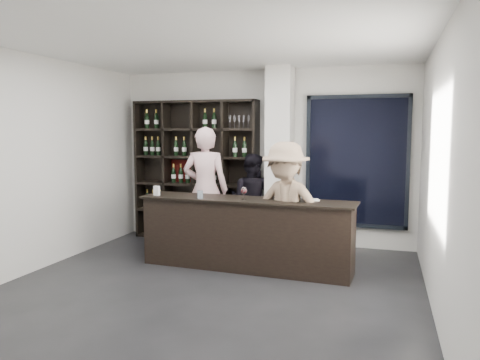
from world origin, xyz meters
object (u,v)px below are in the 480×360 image
(taster_pink, at_px, (205,189))
(taster_black, at_px, (251,200))
(wine_shelf, at_px, (196,171))
(tasting_counter, at_px, (246,234))
(customer, at_px, (285,208))

(taster_pink, xyz_separation_m, taster_black, (0.59, 0.55, -0.22))
(wine_shelf, relative_size, tasting_counter, 0.81)
(taster_pink, distance_m, taster_black, 0.83)
(taster_black, height_order, customer, customer)
(taster_pink, distance_m, customer, 1.65)
(taster_black, xyz_separation_m, customer, (0.85, -1.35, 0.11))
(tasting_counter, xyz_separation_m, taster_black, (-0.29, 1.30, 0.27))
(tasting_counter, distance_m, taster_black, 1.36)
(wine_shelf, bearing_deg, taster_black, -8.93)
(taster_pink, bearing_deg, wine_shelf, -65.21)
(customer, bearing_deg, taster_black, 133.14)
(tasting_counter, bearing_deg, wine_shelf, 135.60)
(wine_shelf, relative_size, taster_black, 1.58)
(taster_pink, height_order, customer, taster_pink)
(wine_shelf, relative_size, taster_pink, 1.23)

